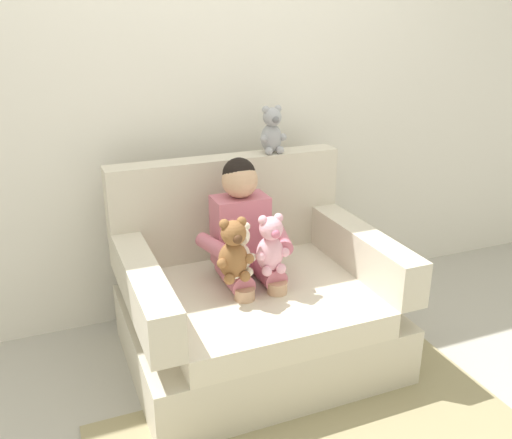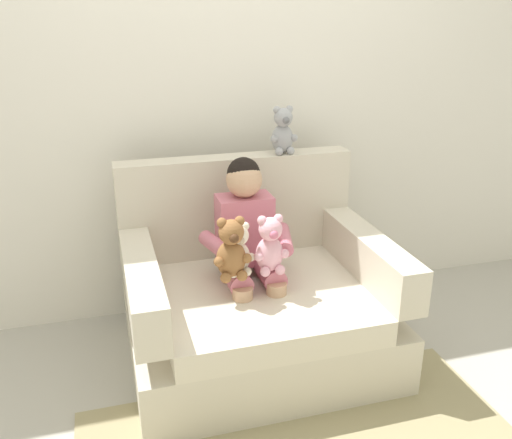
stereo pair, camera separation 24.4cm
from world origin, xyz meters
TOP-DOWN VIEW (x-y plane):
  - ground_plane at (0.00, 0.00)m, footprint 8.00×8.00m
  - back_wall at (0.00, 0.68)m, footprint 6.00×0.10m
  - armchair at (0.00, 0.05)m, footprint 1.22×0.97m
  - seated_child at (-0.02, 0.08)m, footprint 0.45×0.39m
  - plush_cream at (-0.11, -0.07)m, footprint 0.14×0.12m
  - plush_brown at (-0.15, -0.10)m, footprint 0.17×0.14m
  - plush_pink at (0.03, -0.09)m, footprint 0.16×0.13m
  - plush_grey_on_backrest at (0.25, 0.41)m, footprint 0.15×0.12m

SIDE VIEW (x-z plane):
  - ground_plane at x=0.00m, z-range 0.00..0.00m
  - armchair at x=0.00m, z-range -0.17..0.76m
  - seated_child at x=-0.02m, z-range 0.21..1.03m
  - plush_cream at x=-0.11m, z-range 0.51..0.75m
  - plush_pink at x=0.03m, z-range 0.51..0.78m
  - plush_brown at x=-0.15m, z-range 0.51..0.79m
  - plush_grey_on_backrest at x=0.25m, z-range 0.92..1.17m
  - back_wall at x=0.00m, z-range 0.00..2.60m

